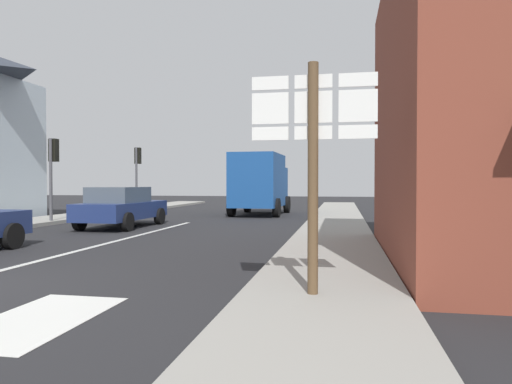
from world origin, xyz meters
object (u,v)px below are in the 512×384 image
(sedan_far, at_px, (121,206))
(delivery_truck, at_px, (260,182))
(route_sign_post, at_px, (313,153))
(traffic_light_near_left, at_px, (53,161))
(traffic_light_far_left, at_px, (137,164))

(sedan_far, distance_m, delivery_truck, 8.37)
(sedan_far, height_order, route_sign_post, route_sign_post)
(delivery_truck, xyz_separation_m, traffic_light_near_left, (-7.14, -6.55, 0.84))
(sedan_far, height_order, delivery_truck, delivery_truck)
(sedan_far, bearing_deg, route_sign_post, -51.22)
(sedan_far, relative_size, traffic_light_near_left, 1.25)
(sedan_far, distance_m, traffic_light_near_left, 3.86)
(delivery_truck, height_order, traffic_light_far_left, traffic_light_far_left)
(route_sign_post, bearing_deg, traffic_light_far_left, 121.34)
(sedan_far, bearing_deg, delivery_truck, 62.84)
(traffic_light_near_left, height_order, traffic_light_far_left, traffic_light_far_left)
(sedan_far, xyz_separation_m, traffic_light_near_left, (-3.34, 0.86, 1.73))
(delivery_truck, bearing_deg, traffic_light_near_left, -137.46)
(delivery_truck, height_order, traffic_light_near_left, traffic_light_near_left)
(traffic_light_near_left, bearing_deg, traffic_light_far_left, 90.00)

